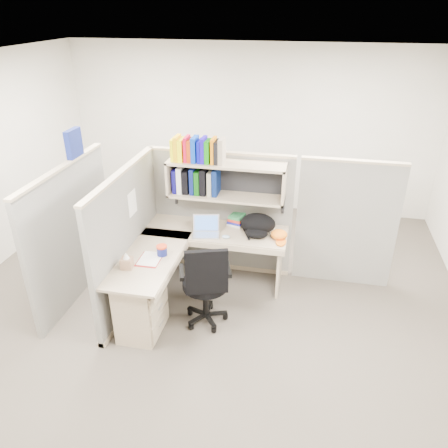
% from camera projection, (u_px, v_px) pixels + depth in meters
% --- Properties ---
extents(ground, '(6.00, 6.00, 0.00)m').
position_uv_depth(ground, '(206.00, 307.00, 5.17)').
color(ground, '#363129').
rests_on(ground, ground).
extents(room_shell, '(6.00, 6.00, 6.00)m').
position_uv_depth(room_shell, '(203.00, 179.00, 4.44)').
color(room_shell, beige).
rests_on(room_shell, ground).
extents(cubicle, '(3.79, 1.84, 1.95)m').
position_uv_depth(cubicle, '(184.00, 219.00, 5.22)').
color(cubicle, slate).
rests_on(cubicle, ground).
extents(desk, '(1.74, 1.75, 0.73)m').
position_uv_depth(desk, '(163.00, 286.00, 4.80)').
color(desk, gray).
rests_on(desk, ground).
extents(laptop, '(0.38, 0.38, 0.23)m').
position_uv_depth(laptop, '(206.00, 227.00, 5.17)').
color(laptop, silver).
rests_on(laptop, desk).
extents(backpack, '(0.45, 0.37, 0.25)m').
position_uv_depth(backpack, '(257.00, 226.00, 5.18)').
color(backpack, black).
rests_on(backpack, desk).
extents(orange_cap, '(0.26, 0.28, 0.11)m').
position_uv_depth(orange_cap, '(279.00, 235.00, 5.13)').
color(orange_cap, orange).
rests_on(orange_cap, desk).
extents(snack_canister, '(0.12, 0.12, 0.12)m').
position_uv_depth(snack_canister, '(162.00, 250.00, 4.79)').
color(snack_canister, navy).
rests_on(snack_canister, desk).
extents(tissue_box, '(0.13, 0.13, 0.18)m').
position_uv_depth(tissue_box, '(127.00, 260.00, 4.54)').
color(tissue_box, '#957054').
rests_on(tissue_box, desk).
extents(mouse, '(0.11, 0.08, 0.04)m').
position_uv_depth(mouse, '(226.00, 237.00, 5.15)').
color(mouse, '#95B6D3').
rests_on(mouse, desk).
extents(paper_cup, '(0.09, 0.09, 0.10)m').
position_uv_depth(paper_cup, '(215.00, 219.00, 5.51)').
color(paper_cup, white).
rests_on(paper_cup, desk).
extents(book_stack, '(0.25, 0.29, 0.12)m').
position_uv_depth(book_stack, '(238.00, 219.00, 5.48)').
color(book_stack, gray).
rests_on(book_stack, desk).
extents(loose_paper, '(0.23, 0.30, 0.00)m').
position_uv_depth(loose_paper, '(150.00, 259.00, 4.75)').
color(loose_paper, silver).
rests_on(loose_paper, desk).
extents(task_chair, '(0.60, 0.56, 1.05)m').
position_uv_depth(task_chair, '(206.00, 296.00, 4.73)').
color(task_chair, black).
rests_on(task_chair, ground).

